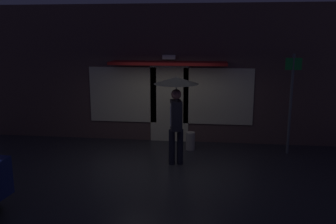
% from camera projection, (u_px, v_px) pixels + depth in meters
% --- Properties ---
extents(ground_plane, '(18.00, 18.00, 0.00)m').
position_uv_depth(ground_plane, '(158.00, 167.00, 8.53)').
color(ground_plane, '#26262B').
extents(building_facade, '(10.90, 1.00, 3.90)m').
position_uv_depth(building_facade, '(170.00, 75.00, 10.39)').
color(building_facade, brown).
rests_on(building_facade, ground).
extents(person_with_umbrella, '(1.05, 1.05, 2.11)m').
position_uv_depth(person_with_umbrella, '(176.00, 98.00, 8.42)').
color(person_with_umbrella, black).
rests_on(person_with_umbrella, ground).
extents(street_sign_post, '(0.40, 0.07, 2.59)m').
position_uv_depth(street_sign_post, '(291.00, 99.00, 9.22)').
color(street_sign_post, '#595B60').
rests_on(street_sign_post, ground).
extents(sidewalk_bollard, '(0.24, 0.24, 0.48)m').
position_uv_depth(sidewalk_bollard, '(190.00, 141.00, 9.79)').
color(sidewalk_bollard, '#B2A899').
rests_on(sidewalk_bollard, ground).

